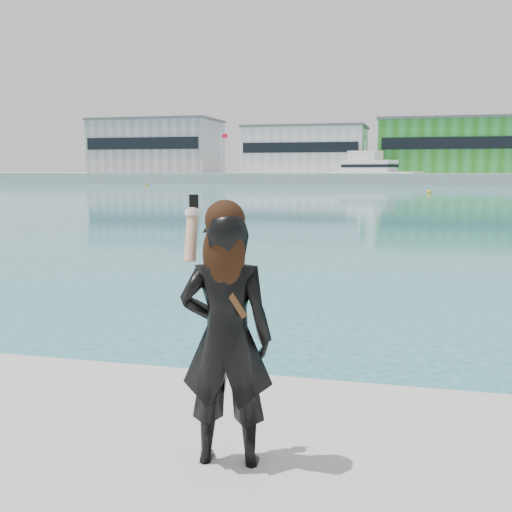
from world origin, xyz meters
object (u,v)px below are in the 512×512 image
Objects in this scene: motor_yacht at (372,172)px; buoy_far at (147,186)px; buoy_near at (429,193)px; woman at (226,331)px.

motor_yacht reaches higher than buoy_far.
woman is at bearing -91.63° from buoy_near.
buoy_near is at bearing -30.12° from buoy_far.
woman is at bearing -62.09° from motor_yacht.
woman is (7.75, -116.85, -0.65)m from motor_yacht.
motor_yacht is 11.11× the size of woman.
woman is at bearing -65.80° from buoy_far.
buoy_near is at bearing -54.17° from motor_yacht.
motor_yacht is 47.99m from buoy_near.
buoy_near and buoy_far have the same top height.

